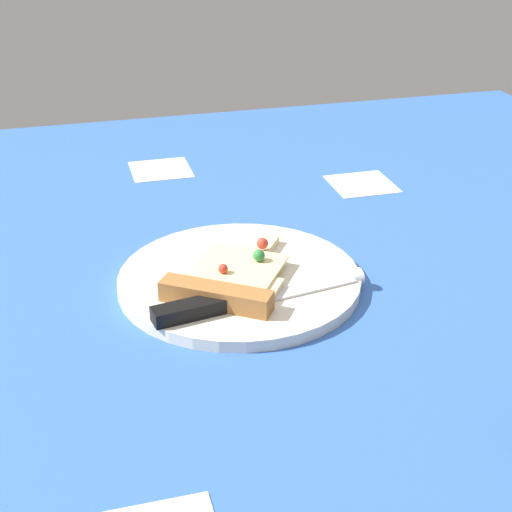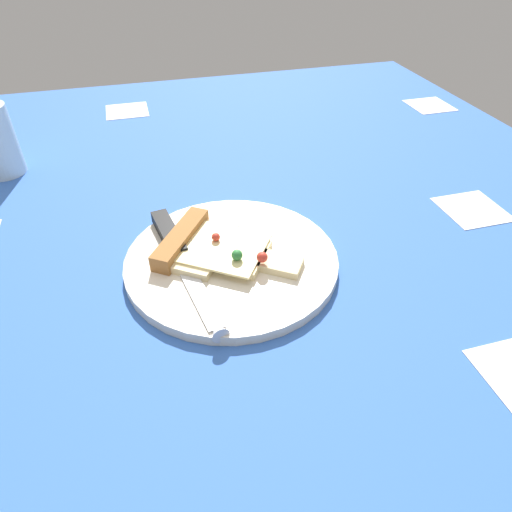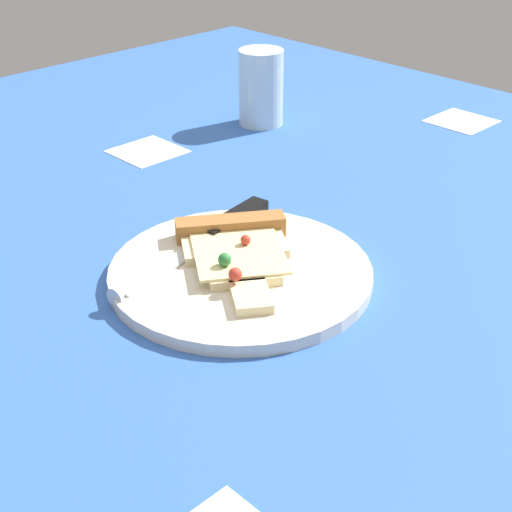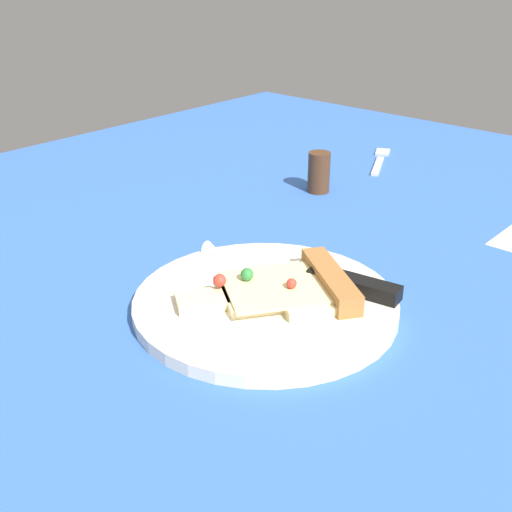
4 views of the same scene
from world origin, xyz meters
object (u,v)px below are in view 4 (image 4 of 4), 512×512
(pizza_slice, at_px, (289,288))
(fork, at_px, (380,159))
(knife, at_px, (315,275))
(pepper_shaker, at_px, (319,172))
(plate, at_px, (265,303))

(pizza_slice, xyz_separation_m, fork, (0.50, 0.20, -0.02))
(knife, bearing_deg, pepper_shaker, 26.69)
(plate, height_order, knife, knife)
(plate, height_order, fork, plate)
(plate, bearing_deg, fork, 19.74)
(knife, bearing_deg, plate, 158.34)
(pizza_slice, xyz_separation_m, pepper_shaker, (0.30, 0.19, 0.01))
(fork, bearing_deg, plate, -96.41)
(pizza_slice, bearing_deg, fork, -33.63)
(plate, bearing_deg, knife, -12.35)
(fork, bearing_deg, pizza_slice, -94.22)
(fork, bearing_deg, knife, -92.36)
(plate, bearing_deg, pepper_shaker, 28.26)
(pepper_shaker, xyz_separation_m, fork, (0.20, 0.01, -0.03))
(pizza_slice, xyz_separation_m, knife, (0.04, 0.00, -0.00))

